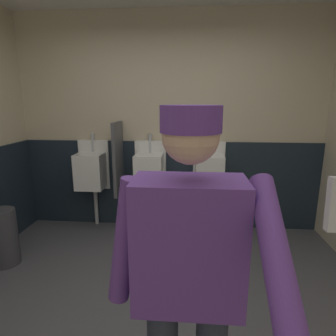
{
  "coord_description": "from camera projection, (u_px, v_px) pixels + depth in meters",
  "views": [
    {
      "loc": [
        0.27,
        -1.74,
        1.65
      ],
      "look_at": [
        0.13,
        -0.08,
        1.25
      ],
      "focal_mm": 30.18,
      "sensor_mm": 36.0,
      "label": 1
    }
  ],
  "objects": [
    {
      "name": "ground_plane",
      "position": [
        151.0,
        331.0,
        2.1
      ],
      "size": [
        4.42,
        4.28,
        0.04
      ],
      "primitive_type": "cube",
      "color": "#4C4C51"
    },
    {
      "name": "wall_back",
      "position": [
        170.0,
        124.0,
        3.62
      ],
      "size": [
        4.42,
        0.12,
        2.7
      ],
      "primitive_type": "cube",
      "color": "beige",
      "rests_on": "ground_plane"
    },
    {
      "name": "wainscot_band_back",
      "position": [
        169.0,
        184.0,
        3.73
      ],
      "size": [
        3.82,
        0.03,
        1.14
      ],
      "primitive_type": "cube",
      "color": "#19232D",
      "rests_on": "ground_plane"
    },
    {
      "name": "urinal_left",
      "position": [
        91.0,
        170.0,
        3.62
      ],
      "size": [
        0.4,
        0.34,
        1.24
      ],
      "color": "white",
      "rests_on": "ground_plane"
    },
    {
      "name": "urinal_middle",
      "position": [
        149.0,
        171.0,
        3.56
      ],
      "size": [
        0.4,
        0.34,
        1.24
      ],
      "color": "white",
      "rests_on": "ground_plane"
    },
    {
      "name": "urinal_right",
      "position": [
        209.0,
        173.0,
        3.5
      ],
      "size": [
        0.4,
        0.34,
        1.24
      ],
      "color": "white",
      "rests_on": "ground_plane"
    },
    {
      "name": "privacy_divider_panel",
      "position": [
        118.0,
        159.0,
        3.48
      ],
      "size": [
        0.04,
        0.4,
        0.9
      ],
      "primitive_type": "cube",
      "color": "#4C4C51"
    },
    {
      "name": "person",
      "position": [
        188.0,
        269.0,
        1.18
      ],
      "size": [
        0.67,
        0.6,
        1.63
      ],
      "color": "#2D3342",
      "rests_on": "ground_plane"
    },
    {
      "name": "trash_bin",
      "position": [
        3.0,
        237.0,
        2.87
      ],
      "size": [
        0.28,
        0.28,
        0.58
      ],
      "primitive_type": "cylinder",
      "color": "#38383D",
      "rests_on": "ground_plane"
    }
  ]
}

